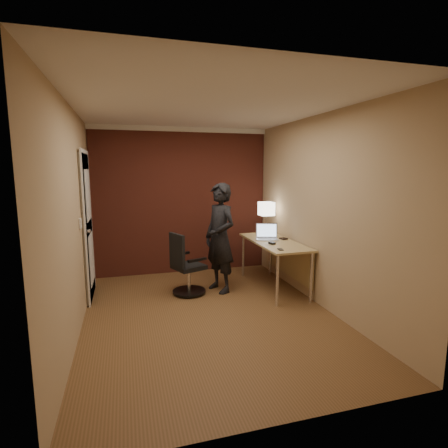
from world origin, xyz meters
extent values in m
plane|color=brown|center=(0.00, 0.00, 0.00)|extent=(4.00, 4.00, 0.00)
plane|color=white|center=(0.00, 0.00, 2.50)|extent=(4.00, 4.00, 0.00)
plane|color=tan|center=(0.00, 2.00, 1.25)|extent=(3.00, 0.00, 3.00)
plane|color=tan|center=(0.00, -2.00, 1.25)|extent=(3.00, 0.00, 3.00)
plane|color=tan|center=(-1.50, 0.00, 1.25)|extent=(0.00, 4.00, 4.00)
plane|color=tan|center=(1.50, 0.00, 1.25)|extent=(0.00, 4.00, 4.00)
cube|color=brown|center=(0.00, 1.97, 1.25)|extent=(2.98, 0.06, 2.50)
cube|color=silver|center=(0.00, 1.96, 2.46)|extent=(3.00, 0.08, 0.08)
cube|color=silver|center=(0.00, -1.96, 2.46)|extent=(3.00, 0.08, 0.08)
cube|color=silver|center=(-1.46, 0.00, 2.46)|extent=(0.08, 4.00, 0.08)
cube|color=silver|center=(1.46, 0.00, 2.46)|extent=(0.08, 4.00, 0.08)
cube|color=silver|center=(-1.48, 1.10, 1.00)|extent=(0.05, 0.82, 2.02)
cube|color=silver|center=(-1.46, 1.10, 1.00)|extent=(0.02, 0.92, 2.12)
cylinder|color=silver|center=(-1.43, 0.77, 1.00)|extent=(0.05, 0.05, 0.05)
cube|color=silver|center=(-1.49, 0.45, 1.15)|extent=(0.02, 0.08, 0.12)
cube|color=tan|center=(1.18, 0.71, 0.71)|extent=(0.60, 1.50, 0.03)
cube|color=tan|center=(1.46, 0.71, 0.43)|extent=(0.02, 1.38, 0.54)
cylinder|color=silver|center=(0.93, 0.02, 0.35)|extent=(0.04, 0.04, 0.70)
cylinder|color=silver|center=(0.93, 1.40, 0.35)|extent=(0.04, 0.04, 0.70)
cylinder|color=silver|center=(1.43, 0.02, 0.35)|extent=(0.04, 0.04, 0.70)
cylinder|color=silver|center=(1.43, 1.40, 0.35)|extent=(0.04, 0.04, 0.70)
cube|color=silver|center=(1.29, 1.28, 0.74)|extent=(0.11, 0.11, 0.01)
cylinder|color=silver|center=(1.29, 1.28, 0.90)|extent=(0.01, 0.01, 0.30)
cube|color=white|center=(1.29, 1.28, 1.16)|extent=(0.22, 0.22, 0.22)
cube|color=silver|center=(1.12, 0.84, 0.74)|extent=(0.38, 0.32, 0.01)
cube|color=silver|center=(1.16, 0.95, 0.85)|extent=(0.33, 0.16, 0.22)
cube|color=#B2CCF2|center=(1.16, 0.94, 0.85)|extent=(0.30, 0.13, 0.19)
cube|color=gray|center=(1.12, 0.83, 0.75)|extent=(0.31, 0.21, 0.00)
cube|color=black|center=(1.06, 0.51, 0.75)|extent=(0.09, 0.11, 0.03)
cube|color=black|center=(1.03, 0.16, 0.73)|extent=(0.08, 0.12, 0.01)
cube|color=black|center=(1.38, 0.79, 0.74)|extent=(0.11, 0.13, 0.02)
cylinder|color=black|center=(-0.11, 0.81, 0.03)|extent=(0.48, 0.48, 0.03)
cylinder|color=silver|center=(-0.11, 0.81, 0.22)|extent=(0.05, 0.05, 0.36)
cube|color=black|center=(-0.11, 0.81, 0.41)|extent=(0.52, 0.52, 0.06)
cube|color=black|center=(-0.28, 0.74, 0.67)|extent=(0.18, 0.35, 0.47)
cube|color=black|center=(-0.19, 1.02, 0.55)|extent=(0.29, 0.15, 0.03)
cube|color=black|center=(-0.02, 0.60, 0.55)|extent=(0.29, 0.15, 0.03)
imported|color=black|center=(0.36, 0.81, 0.80)|extent=(0.58, 0.69, 1.61)
camera|label=1|loc=(-0.96, -4.03, 1.80)|focal=28.00mm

